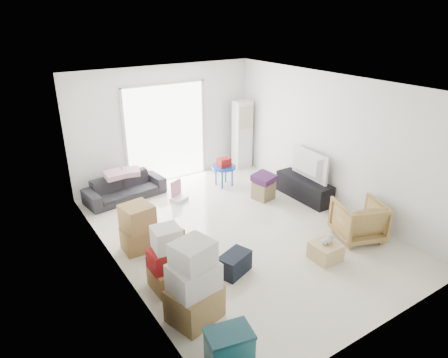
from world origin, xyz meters
name	(u,v)px	position (x,y,z in m)	size (l,w,h in m)	color
room_shell	(240,163)	(0.00, 0.00, 1.35)	(4.98, 6.48, 3.18)	beige
sliding_door	(166,130)	(0.00, 2.98, 1.24)	(2.10, 0.04, 2.33)	white
ac_tower	(242,135)	(1.95, 2.65, 0.88)	(0.45, 0.30, 1.75)	silver
tv_console	(304,188)	(2.00, 0.39, 0.23)	(0.42, 1.39, 0.46)	black
television	(305,176)	(2.00, 0.39, 0.53)	(1.07, 0.62, 0.14)	black
sofa	(125,184)	(-1.26, 2.50, 0.34)	(1.72, 0.50, 0.67)	#25252A
pillow_left	(113,169)	(-1.46, 2.52, 0.72)	(0.34, 0.27, 0.11)	#D097A4
pillow_right	(131,166)	(-1.09, 2.50, 0.72)	(0.31, 0.25, 0.11)	#D097A4
armchair	(359,218)	(1.65, -1.36, 0.40)	(0.77, 0.72, 0.80)	tan
storage_bins	(229,352)	(-1.90, -2.52, 0.29)	(0.57, 0.45, 0.59)	#175963
box_stack_a	(194,286)	(-1.80, -1.55, 0.53)	(0.76, 0.69, 1.17)	#B0864F
box_stack_b	(168,262)	(-1.80, -0.77, 0.44)	(0.54, 0.50, 1.01)	#B0864F
box_stack_c	(138,228)	(-1.77, 0.44, 0.40)	(0.57, 0.54, 0.83)	#B0864F
loose_box	(167,240)	(-1.39, 0.16, 0.19)	(0.45, 0.45, 0.38)	#B0864F
duffel_bag	(234,264)	(-0.79, -1.01, 0.17)	(0.53, 0.32, 0.34)	black
ottoman	(263,191)	(1.24, 0.85, 0.19)	(0.38, 0.38, 0.38)	olive
blanket	(264,180)	(1.24, 0.85, 0.45)	(0.42, 0.42, 0.14)	#461F4E
kids_table	(224,166)	(0.92, 1.92, 0.49)	(0.55, 0.55, 0.68)	#0F3DB8
toy_walker	(178,195)	(-0.34, 1.80, 0.12)	(0.41, 0.40, 0.43)	silver
wood_crate	(326,252)	(0.67, -1.53, 0.15)	(0.44, 0.44, 0.29)	#E0BC81
plush_bunny	(328,240)	(0.70, -1.52, 0.35)	(0.27, 0.15, 0.14)	#B2ADA8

